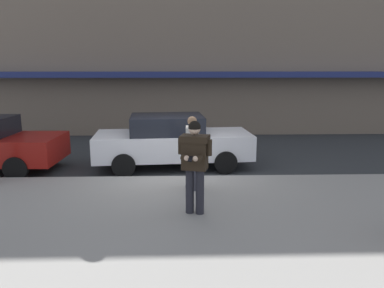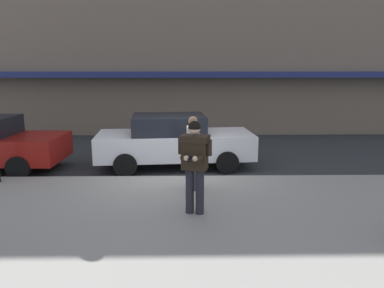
% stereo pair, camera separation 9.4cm
% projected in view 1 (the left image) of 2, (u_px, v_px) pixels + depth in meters
% --- Properties ---
extents(ground_plane, '(80.00, 80.00, 0.00)m').
position_uv_depth(ground_plane, '(173.00, 179.00, 9.92)').
color(ground_plane, '#2B2D30').
extents(sidewalk, '(32.00, 5.30, 0.14)m').
position_uv_depth(sidewalk, '(222.00, 219.00, 7.15)').
color(sidewalk, gray).
rests_on(sidewalk, ground).
extents(curb_paint_line, '(28.00, 0.12, 0.01)m').
position_uv_depth(curb_paint_line, '(210.00, 178.00, 10.00)').
color(curb_paint_line, silver).
rests_on(curb_paint_line, ground).
extents(parked_sedan_mid, '(4.63, 2.19, 1.54)m').
position_uv_depth(parked_sedan_mid, '(172.00, 141.00, 10.96)').
color(parked_sedan_mid, silver).
rests_on(parked_sedan_mid, ground).
extents(man_texting_on_phone, '(0.63, 0.64, 1.81)m').
position_uv_depth(man_texting_on_phone, '(195.00, 157.00, 7.00)').
color(man_texting_on_phone, '#23232B').
rests_on(man_texting_on_phone, sidewalk).
extents(pedestrian_in_light_coat, '(0.34, 0.60, 1.70)m').
position_uv_depth(pedestrian_in_light_coat, '(192.00, 148.00, 8.46)').
color(pedestrian_in_light_coat, '#33333D').
rests_on(pedestrian_in_light_coat, sidewalk).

